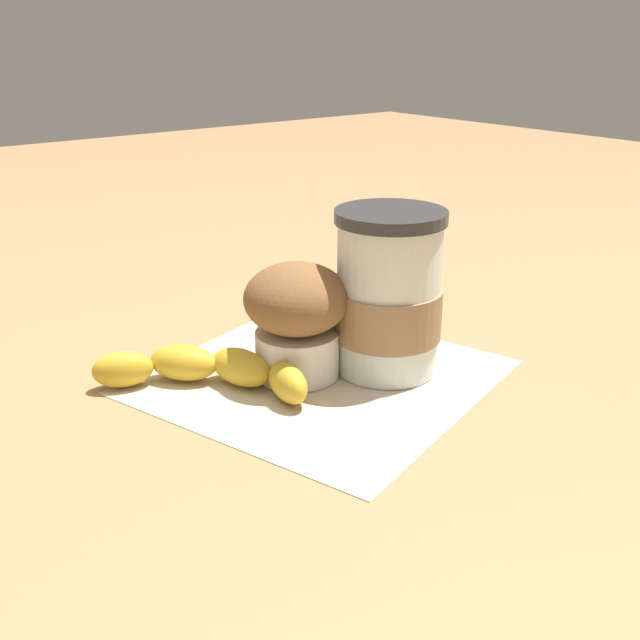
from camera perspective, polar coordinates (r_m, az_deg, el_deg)
ground_plane at (r=0.63m, az=0.00°, el=-4.38°), size 3.00×3.00×0.00m
paper_napkin at (r=0.63m, az=0.00°, el=-4.32°), size 0.32×0.32×0.00m
coffee_cup at (r=0.63m, az=5.21°, el=1.78°), size 0.09×0.09×0.14m
muffin at (r=0.61m, az=-1.78°, el=0.35°), size 0.09×0.09×0.10m
banana at (r=0.62m, az=-8.47°, el=-3.74°), size 0.13×0.15×0.03m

